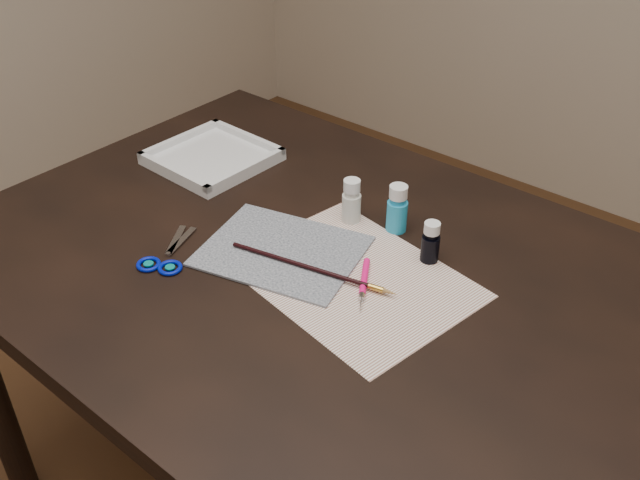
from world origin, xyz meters
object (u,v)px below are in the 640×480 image
Objects in this scene: paint_bottle_cyan at (397,208)px; scissors at (168,249)px; paper at (353,278)px; paint_bottle_navy at (431,242)px; canvas at (282,251)px; palette_tray at (212,156)px; paint_bottle_white at (351,201)px.

paint_bottle_cyan is 0.57× the size of scissors.
paper is 0.15m from paint_bottle_navy.
paint_bottle_navy reaches higher than canvas.
scissors is at bearing -56.57° from palette_tray.
paint_bottle_white is 1.13× the size of paint_bottle_navy.
canvas is (-0.14, -0.02, 0.00)m from paper.
paint_bottle_navy is 0.55m from palette_tray.
paper is 4.38× the size of paint_bottle_white.
paint_bottle_white is at bearing -160.82° from paint_bottle_cyan.
paint_bottle_white is 0.94× the size of paint_bottle_cyan.
scissors reaches higher than canvas.
paint_bottle_white is 0.09m from paint_bottle_cyan.
canvas is 2.91× the size of paint_bottle_cyan.
paint_bottle_cyan is (-0.03, 0.17, 0.05)m from paper.
paint_bottle_navy is 0.47× the size of scissors.
scissors is at bearing -130.81° from paint_bottle_cyan.
paper is at bearing 8.79° from canvas.
palette_tray reaches higher than scissors.
paint_bottle_navy is (0.10, -0.04, -0.01)m from paint_bottle_cyan.
paper is 4.11× the size of paint_bottle_cyan.
canvas is 0.20m from scissors.
paint_bottle_cyan is (0.11, 0.19, 0.04)m from canvas.
paint_bottle_white is 0.53× the size of scissors.
paint_bottle_navy is at bearing 60.71° from paper.
paint_bottle_cyan is 0.11m from paint_bottle_navy.
paint_bottle_navy is (0.21, 0.15, 0.04)m from canvas.
paint_bottle_white is (0.03, 0.16, 0.04)m from canvas.
paper is 2.32× the size of scissors.
palette_tray is (-0.34, 0.15, 0.01)m from canvas.
scissors is (-0.37, -0.27, -0.03)m from paint_bottle_navy.
palette_tray is at bearing -175.42° from paint_bottle_cyan.
paper is at bearing -96.27° from scissors.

